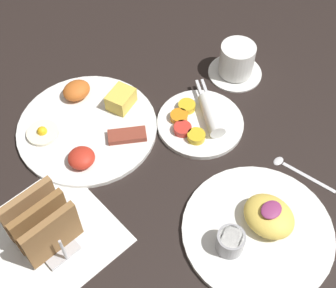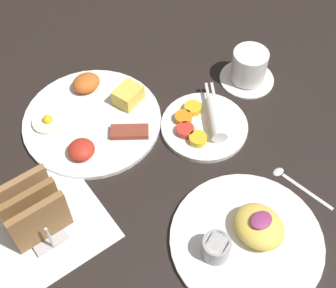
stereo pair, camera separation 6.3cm
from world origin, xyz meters
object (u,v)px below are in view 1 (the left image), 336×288
object	(u,v)px
toast_rack	(42,224)
coffee_cup	(237,62)
plate_foreground	(258,228)
plate_breakfast	(88,124)
plate_condiments	(200,121)

from	to	relation	value
toast_rack	coffee_cup	xyz separation A→B (m)	(0.54, 0.05, -0.02)
plate_foreground	coffee_cup	xyz separation A→B (m)	(0.26, 0.29, 0.02)
plate_breakfast	plate_condiments	size ratio (longest dim) A/B	1.60
plate_foreground	toast_rack	distance (m)	0.37
plate_foreground	coffee_cup	size ratio (longest dim) A/B	2.22
plate_breakfast	coffee_cup	distance (m)	0.35
plate_breakfast	coffee_cup	size ratio (longest dim) A/B	2.37
plate_condiments	plate_foreground	size ratio (longest dim) A/B	0.67
plate_breakfast	coffee_cup	world-z (taller)	coffee_cup
toast_rack	plate_condiments	bearing A→B (deg)	-0.45
plate_condiments	plate_foreground	bearing A→B (deg)	-112.67
plate_breakfast	plate_foreground	bearing A→B (deg)	-79.30
toast_rack	plate_breakfast	bearing A→B (deg)	36.35
plate_condiments	toast_rack	xyz separation A→B (m)	(-0.37, 0.00, 0.04)
plate_foreground	coffee_cup	world-z (taller)	coffee_cup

